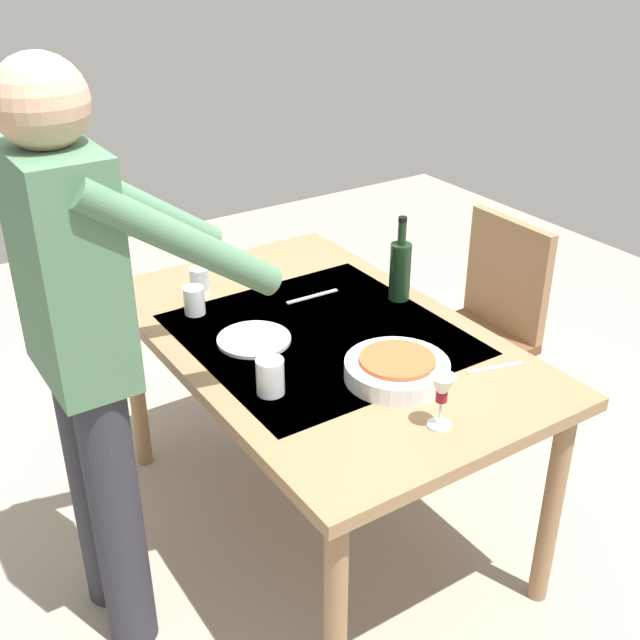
{
  "coord_description": "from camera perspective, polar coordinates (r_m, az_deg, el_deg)",
  "views": [
    {
      "loc": [
        -1.82,
        1.19,
        1.96
      ],
      "look_at": [
        0.0,
        0.0,
        0.82
      ],
      "focal_mm": 44.25,
      "sensor_mm": 36.0,
      "label": 1
    }
  ],
  "objects": [
    {
      "name": "wine_bottle",
      "position": [
        2.67,
        5.82,
        3.69
      ],
      "size": [
        0.07,
        0.07,
        0.3
      ],
      "color": "black",
      "rests_on": "dining_table"
    },
    {
      "name": "table_knife",
      "position": [
        2.72,
        -0.56,
        1.72
      ],
      "size": [
        0.02,
        0.2,
        0.0
      ],
      "primitive_type": "cube",
      "rotation": [
        0.0,
        0.0,
        -0.03
      ],
      "color": "silver",
      "rests_on": "dining_table"
    },
    {
      "name": "table_fork",
      "position": [
        2.35,
        12.51,
        -3.39
      ],
      "size": [
        0.06,
        0.18,
        0.0
      ],
      "primitive_type": "cube",
      "rotation": [
        0.0,
        0.0,
        -0.27
      ],
      "color": "silver",
      "rests_on": "dining_table"
    },
    {
      "name": "ground_plane",
      "position": [
        2.93,
        0.0,
        -14.29
      ],
      "size": [
        6.0,
        6.0,
        0.0
      ],
      "primitive_type": "plane",
      "color": "#9E9384"
    },
    {
      "name": "water_cup_far_left",
      "position": [
        2.62,
        -9.08,
        1.4
      ],
      "size": [
        0.07,
        0.07,
        0.09
      ],
      "primitive_type": "cylinder",
      "color": "silver",
      "rests_on": "dining_table"
    },
    {
      "name": "chair_near",
      "position": [
        3.15,
        11.82,
        0.09
      ],
      "size": [
        0.4,
        0.4,
        0.91
      ],
      "color": "brown",
      "rests_on": "ground_plane"
    },
    {
      "name": "water_cup_near_left",
      "position": [
        2.75,
        -8.68,
        2.8
      ],
      "size": [
        0.07,
        0.07,
        0.1
      ],
      "primitive_type": "cylinder",
      "color": "silver",
      "rests_on": "dining_table"
    },
    {
      "name": "water_cup_near_right",
      "position": [
        2.17,
        -3.62,
        -4.09
      ],
      "size": [
        0.08,
        0.08,
        0.1
      ],
      "primitive_type": "cylinder",
      "color": "silver",
      "rests_on": "dining_table"
    },
    {
      "name": "dining_table",
      "position": [
        2.52,
        0.0,
        -2.59
      ],
      "size": [
        1.48,
        0.93,
        0.77
      ],
      "color": "#93704C",
      "rests_on": "ground_plane"
    },
    {
      "name": "wine_glass_left",
      "position": [
        2.03,
        8.81,
        -5.16
      ],
      "size": [
        0.07,
        0.07,
        0.15
      ],
      "color": "white",
      "rests_on": "dining_table"
    },
    {
      "name": "person_server",
      "position": [
        2.12,
        -16.51,
        -1.56
      ],
      "size": [
        0.42,
        0.61,
        1.69
      ],
      "color": "#2D2D38",
      "rests_on": "ground_plane"
    },
    {
      "name": "serving_bowl_pasta",
      "position": [
        2.25,
        5.58,
        -3.52
      ],
      "size": [
        0.3,
        0.3,
        0.07
      ],
      "color": "silver",
      "rests_on": "dining_table"
    },
    {
      "name": "dinner_plate_near",
      "position": [
        2.45,
        -4.8,
        -1.4
      ],
      "size": [
        0.23,
        0.23,
        0.01
      ],
      "primitive_type": "cylinder",
      "color": "silver",
      "rests_on": "dining_table"
    }
  ]
}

